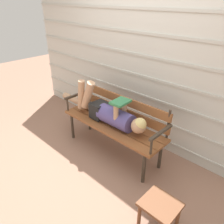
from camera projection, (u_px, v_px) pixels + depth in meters
ground_plane at (108, 154)px, 3.19m from camera, size 12.00×12.00×0.00m
house_siding at (142, 65)px, 3.09m from camera, size 4.81×0.08×2.32m
park_bench at (115, 120)px, 3.05m from camera, size 1.57×0.47×0.85m
reclining_person at (108, 112)px, 3.00m from camera, size 1.71×0.26×0.55m
footstool at (160, 208)px, 2.07m from camera, size 0.34×0.31×0.32m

